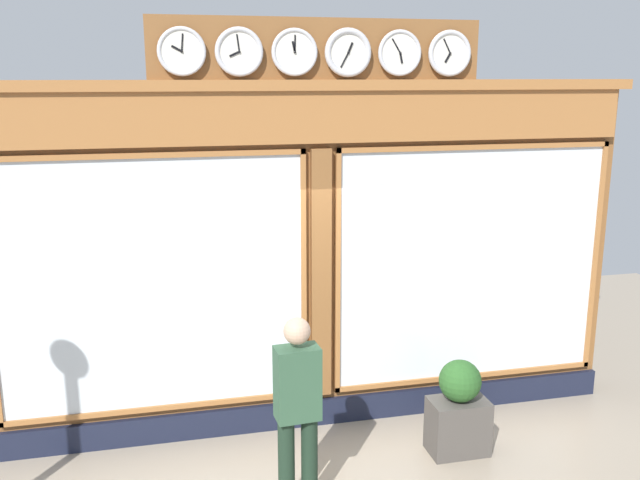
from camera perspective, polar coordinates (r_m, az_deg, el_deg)
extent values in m
cube|color=brown|center=(7.11, -0.28, -1.82)|extent=(6.42, 0.30, 3.43)
cube|color=#191E33|center=(7.52, 0.04, -13.80)|extent=(6.42, 0.08, 0.28)
cube|color=#A56936|center=(6.69, 0.08, 10.00)|extent=(6.29, 0.08, 0.49)
cube|color=#A56936|center=(6.69, 0.04, 12.53)|extent=(6.55, 0.20, 0.10)
cube|color=silver|center=(7.51, 12.24, -2.05)|extent=(2.86, 0.02, 2.44)
cube|color=#A56936|center=(7.27, 12.79, 7.41)|extent=(2.96, 0.04, 0.05)
cube|color=#A56936|center=(7.91, 11.85, -10.81)|extent=(2.96, 0.04, 0.05)
cube|color=#A56936|center=(8.21, 21.53, -1.37)|extent=(0.05, 0.04, 2.54)
cube|color=#A56936|center=(7.00, 1.46, -2.87)|extent=(0.05, 0.04, 2.54)
cube|color=silver|center=(6.81, -13.48, -3.72)|extent=(2.86, 0.02, 2.44)
cube|color=#A56936|center=(6.54, -14.07, 6.71)|extent=(2.96, 0.04, 0.05)
cube|color=#A56936|center=(7.25, -12.94, -13.21)|extent=(2.96, 0.04, 0.05)
cube|color=#A56936|center=(6.92, -1.35, -3.05)|extent=(0.05, 0.04, 2.54)
cube|color=brown|center=(6.96, 0.06, -2.95)|extent=(0.20, 0.10, 2.54)
cube|color=brown|center=(6.74, -0.04, 15.05)|extent=(3.17, 0.06, 0.63)
cylinder|color=white|center=(7.06, 10.53, 14.75)|extent=(0.36, 0.02, 0.36)
torus|color=silver|center=(7.06, 10.55, 14.75)|extent=(0.44, 0.05, 0.44)
cube|color=black|center=(7.04, 10.38, 14.42)|extent=(0.06, 0.01, 0.09)
cube|color=black|center=(7.03, 10.33, 15.32)|extent=(0.08, 0.01, 0.14)
sphere|color=black|center=(7.04, 10.59, 14.76)|extent=(0.02, 0.02, 0.02)
cylinder|color=white|center=(6.87, 6.52, 14.93)|extent=(0.36, 0.02, 0.36)
torus|color=silver|center=(6.87, 6.53, 14.93)|extent=(0.43, 0.04, 0.43)
cube|color=black|center=(6.86, 6.64, 14.53)|extent=(0.04, 0.01, 0.10)
cube|color=black|center=(6.85, 6.25, 15.48)|extent=(0.09, 0.01, 0.14)
sphere|color=black|center=(6.86, 6.57, 14.93)|extent=(0.02, 0.02, 0.02)
cylinder|color=white|center=(6.72, 2.30, 15.04)|extent=(0.36, 0.02, 0.36)
torus|color=silver|center=(6.72, 2.31, 15.04)|extent=(0.45, 0.06, 0.45)
cube|color=black|center=(6.71, 2.50, 15.42)|extent=(0.05, 0.01, 0.10)
cube|color=black|center=(6.70, 2.02, 14.48)|extent=(0.08, 0.01, 0.14)
sphere|color=black|center=(6.70, 2.34, 15.04)|extent=(0.02, 0.02, 0.02)
cylinder|color=white|center=(6.60, -2.09, 15.07)|extent=(0.36, 0.02, 0.36)
torus|color=silver|center=(6.60, -2.09, 15.07)|extent=(0.43, 0.04, 0.43)
cube|color=black|center=(6.59, -2.16, 15.49)|extent=(0.04, 0.01, 0.10)
cube|color=black|center=(6.59, -2.06, 15.74)|extent=(0.02, 0.01, 0.15)
sphere|color=black|center=(6.59, -2.06, 15.08)|extent=(0.02, 0.02, 0.02)
cylinder|color=white|center=(6.52, -6.62, 15.02)|extent=(0.36, 0.02, 0.36)
torus|color=silver|center=(6.52, -6.62, 15.02)|extent=(0.44, 0.05, 0.44)
cube|color=black|center=(6.50, -7.00, 14.83)|extent=(0.10, 0.01, 0.06)
cube|color=black|center=(6.51, -6.71, 15.68)|extent=(0.03, 0.01, 0.15)
sphere|color=black|center=(6.51, -6.60, 15.02)|extent=(0.02, 0.02, 0.02)
cylinder|color=white|center=(6.48, -11.23, 14.87)|extent=(0.36, 0.02, 0.36)
torus|color=silver|center=(6.48, -11.23, 14.87)|extent=(0.43, 0.04, 0.43)
cube|color=black|center=(6.47, -11.63, 15.06)|extent=(0.09, 0.01, 0.06)
cube|color=black|center=(6.47, -11.19, 15.54)|extent=(0.03, 0.01, 0.15)
sphere|color=black|center=(6.47, -11.22, 14.87)|extent=(0.02, 0.02, 0.02)
cylinder|color=#1C2F21|center=(6.11, -2.76, -17.84)|extent=(0.14, 0.14, 0.82)
cylinder|color=#1C2F21|center=(6.16, -0.87, -17.57)|extent=(0.14, 0.14, 0.82)
cube|color=#33563D|center=(5.80, -1.86, -11.60)|extent=(0.38, 0.25, 0.62)
sphere|color=tan|center=(5.62, -1.90, -7.44)|extent=(0.22, 0.22, 0.22)
cube|color=#4C4742|center=(7.09, 11.18, -14.68)|extent=(0.56, 0.36, 0.54)
sphere|color=#285623|center=(6.89, 11.36, -11.21)|extent=(0.40, 0.40, 0.40)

